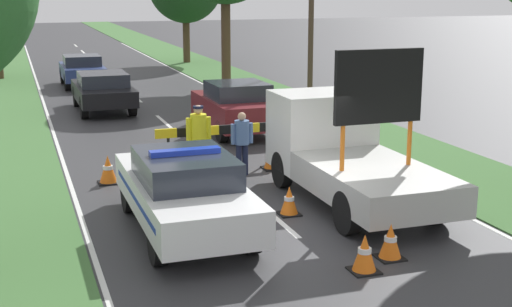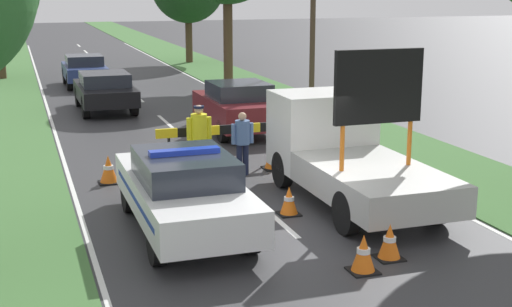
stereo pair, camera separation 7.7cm
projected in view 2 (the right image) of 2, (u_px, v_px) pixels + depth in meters
ground_plane at (284, 226)px, 13.82m from camera, size 160.00×160.00×0.00m
lane_markings at (150, 108)px, 26.94m from camera, size 7.48×62.98×0.01m
grass_verge_left at (0, 93)px, 30.55m from camera, size 3.33×120.00×0.03m
grass_verge_right at (242, 82)px, 33.95m from camera, size 3.33×120.00×0.03m
police_car at (184, 190)px, 13.36m from camera, size 1.87×4.95×1.62m
work_truck at (345, 151)px, 15.40m from camera, size 2.17×5.28×3.37m
road_barrier at (219, 133)px, 17.94m from camera, size 3.24×0.08×1.11m
police_officer at (199, 133)px, 17.33m from camera, size 0.62×0.40×1.73m
pedestrian_civilian at (242, 139)px, 17.30m from camera, size 0.56×0.36×1.56m
traffic_cone_near_police at (273, 156)px, 18.03m from camera, size 0.50×0.50×0.69m
traffic_cone_centre_front at (363, 253)px, 11.54m from camera, size 0.46×0.46×0.64m
traffic_cone_near_truck at (390, 242)px, 12.09m from camera, size 0.45×0.45×0.62m
traffic_cone_behind_barrier at (109, 169)px, 16.73m from camera, size 0.48×0.48×0.67m
traffic_cone_lane_edge at (289, 201)px, 14.43m from camera, size 0.43×0.43×0.59m
queued_car_wagon_maroon at (238, 107)px, 22.37m from camera, size 1.94×4.06×1.60m
queued_car_sedan_black at (105, 90)px, 26.21m from camera, size 1.92×4.35×1.43m
queued_car_hatch_blue at (85, 70)px, 32.63m from camera, size 1.80×3.91×1.43m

